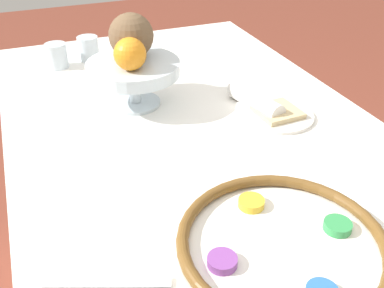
# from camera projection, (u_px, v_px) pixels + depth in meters

# --- Properties ---
(dining_table) EXTENTS (1.57, 0.82, 0.75)m
(dining_table) POSITION_uv_depth(u_px,v_px,m) (211.00, 273.00, 1.14)
(dining_table) COLOR white
(dining_table) RESTS_ON ground_plane
(seder_plate) EXTENTS (0.33, 0.33, 0.03)m
(seder_plate) POSITION_uv_depth(u_px,v_px,m) (282.00, 244.00, 0.69)
(seder_plate) COLOR white
(seder_plate) RESTS_ON dining_table
(fruit_stand) EXTENTS (0.22, 0.22, 0.11)m
(fruit_stand) POSITION_uv_depth(u_px,v_px,m) (133.00, 71.00, 1.07)
(fruit_stand) COLOR silver
(fruit_stand) RESTS_ON dining_table
(orange_fruit) EXTENTS (0.07, 0.07, 0.07)m
(orange_fruit) POSITION_uv_depth(u_px,v_px,m) (130.00, 54.00, 1.00)
(orange_fruit) COLOR orange
(orange_fruit) RESTS_ON fruit_stand
(coconut) EXTENTS (0.11, 0.11, 0.11)m
(coconut) POSITION_uv_depth(u_px,v_px,m) (131.00, 36.00, 1.05)
(coconut) COLOR brown
(coconut) RESTS_ON fruit_stand
(bread_plate) EXTENTS (0.17, 0.17, 0.02)m
(bread_plate) POSITION_uv_depth(u_px,v_px,m) (277.00, 114.00, 1.06)
(bread_plate) COLOR silver
(bread_plate) RESTS_ON dining_table
(napkin_roll) EXTENTS (0.17, 0.08, 0.04)m
(napkin_roll) POSITION_uv_depth(u_px,v_px,m) (255.00, 101.00, 1.08)
(napkin_roll) COLOR white
(napkin_roll) RESTS_ON dining_table
(cup_near) EXTENTS (0.06, 0.06, 0.07)m
(cup_near) POSITION_uv_depth(u_px,v_px,m) (57.00, 56.00, 1.29)
(cup_near) COLOR silver
(cup_near) RESTS_ON dining_table
(cup_mid) EXTENTS (0.06, 0.06, 0.07)m
(cup_mid) POSITION_uv_depth(u_px,v_px,m) (88.00, 48.00, 1.34)
(cup_mid) COLOR silver
(cup_mid) RESTS_ON dining_table
(fork_right) EXTENTS (0.09, 0.18, 0.01)m
(fork_right) POSITION_uv_depth(u_px,v_px,m) (108.00, 283.00, 0.64)
(fork_right) COLOR silver
(fork_right) RESTS_ON dining_table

